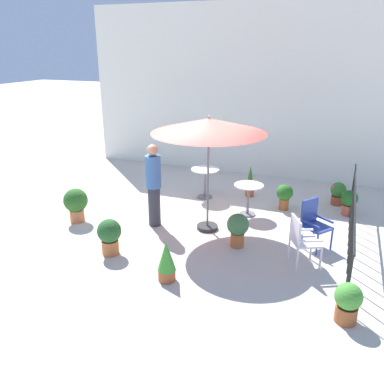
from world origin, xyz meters
name	(u,v)px	position (x,y,z in m)	size (l,w,h in m)	color
ground_plane	(195,221)	(0.00, 0.00, 0.00)	(60.00, 60.00, 0.00)	beige
villa_facade	(244,92)	(0.00, 3.95, 2.40)	(9.55, 0.30, 4.81)	white
terrace_railing	(353,213)	(3.18, 0.00, 0.68)	(0.03, 4.69, 1.01)	black
patio_umbrella_0	(209,127)	(0.38, -0.28, 2.17)	(2.28, 2.28, 2.40)	#2D2D2D
cafe_table_0	(205,178)	(-0.29, 1.45, 0.53)	(0.70, 0.70, 0.76)	white
cafe_table_1	(248,194)	(0.99, 0.77, 0.50)	(0.66, 0.66, 0.73)	white
patio_chair_0	(314,221)	(2.50, -0.28, 0.52)	(0.63, 0.63, 0.94)	#2F469B
patio_chair_1	(302,238)	(2.38, -1.13, 0.55)	(0.61, 0.62, 0.93)	silver
potted_plant_0	(349,201)	(3.13, 1.59, 0.33)	(0.37, 0.37, 0.59)	#BE553F
potted_plant_1	(348,301)	(3.18, -2.42, 0.33)	(0.38, 0.38, 0.60)	#A1552D
potted_plant_2	(76,203)	(-2.42, -0.96, 0.44)	(0.52, 0.52, 0.76)	#CC7145
potted_plant_3	(238,228)	(1.17, -0.80, 0.39)	(0.42, 0.42, 0.67)	#B86231
potted_plant_4	(250,182)	(0.75, 1.96, 0.40)	(0.22, 0.22, 0.82)	#B65634
potted_plant_5	(285,195)	(1.71, 1.38, 0.37)	(0.38, 0.38, 0.62)	#9E562A
potted_plant_6	(166,261)	(0.40, -2.38, 0.36)	(0.31, 0.31, 0.71)	#A65530
potted_plant_7	(338,193)	(2.87, 2.18, 0.31)	(0.37, 0.37, 0.56)	#A14A2D
potted_plant_8	(109,235)	(-0.95, -1.94, 0.38)	(0.44, 0.44, 0.69)	#C36A38
standing_person	(154,184)	(-0.75, -0.49, 0.92)	(0.39, 0.39, 1.77)	#33333D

